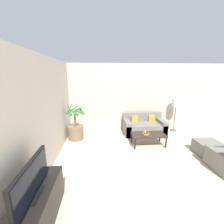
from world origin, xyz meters
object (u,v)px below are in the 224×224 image
object	(u,v)px
tv_console	(36,213)
sofa_loveseat	(144,127)
apple_red	(147,132)
apple_green	(145,133)
orange_fruit	(145,131)
television	(32,180)
ottoman	(207,148)
coffee_table	(148,135)
fruit_bowl	(146,134)
floor_lamp	(176,104)
potted_palm	(76,128)

from	to	relation	value
tv_console	sofa_loveseat	bearing A→B (deg)	53.63
apple_red	apple_green	size ratio (longest dim) A/B	1.08
tv_console	orange_fruit	bearing A→B (deg)	47.74
sofa_loveseat	apple_red	distance (m)	1.09
television	apple_red	xyz separation A→B (m)	(2.47, 2.57, -0.40)
apple_red	ottoman	xyz separation A→B (m)	(1.59, -0.67, -0.26)
coffee_table	fruit_bowl	distance (m)	0.12
fruit_bowl	tv_console	bearing A→B (deg)	-133.13
ottoman	sofa_loveseat	bearing A→B (deg)	129.00
orange_fruit	ottoman	distance (m)	1.84
ottoman	floor_lamp	bearing A→B (deg)	92.46
sofa_loveseat	ottoman	bearing A→B (deg)	-51.00
television	potted_palm	bearing A→B (deg)	88.81
tv_console	potted_palm	world-z (taller)	potted_palm
sofa_loveseat	fruit_bowl	size ratio (longest dim) A/B	6.70
apple_green	floor_lamp	bearing A→B (deg)	38.09
floor_lamp	orange_fruit	bearing A→B (deg)	-144.05
coffee_table	apple_red	bearing A→B (deg)	-143.58
potted_palm	coffee_table	world-z (taller)	potted_palm
orange_fruit	ottoman	bearing A→B (deg)	-24.04
floor_lamp	coffee_table	size ratio (longest dim) A/B	1.24
fruit_bowl	apple_green	xyz separation A→B (m)	(-0.03, -0.05, 0.06)
tv_console	orange_fruit	distance (m)	3.57
potted_palm	fruit_bowl	bearing A→B (deg)	-16.23
potted_palm	ottoman	bearing A→B (deg)	-19.02
tv_console	apple_green	distance (m)	3.50
apple_green	ottoman	size ratio (longest dim) A/B	0.11
orange_fruit	ottoman	world-z (taller)	orange_fruit
potted_palm	coffee_table	xyz separation A→B (m)	(2.45, -0.67, -0.08)
potted_palm	apple_green	distance (m)	2.43
television	ottoman	bearing A→B (deg)	25.07
potted_palm	floor_lamp	distance (m)	4.01
ottoman	coffee_table	bearing A→B (deg)	155.41
coffee_table	apple_green	world-z (taller)	apple_green
potted_palm	floor_lamp	xyz separation A→B (m)	(3.91, 0.51, 0.71)
television	floor_lamp	world-z (taller)	floor_lamp
fruit_bowl	ottoman	xyz separation A→B (m)	(1.64, -0.69, -0.20)
sofa_loveseat	orange_fruit	world-z (taller)	sofa_loveseat
orange_fruit	ottoman	xyz separation A→B (m)	(1.66, -0.74, -0.26)
ottoman	television	bearing A→B (deg)	-154.93
tv_console	floor_lamp	xyz separation A→B (m)	(3.98, 3.79, 0.83)
apple_green	orange_fruit	xyz separation A→B (m)	(0.01, 0.10, 0.01)
potted_palm	sofa_loveseat	xyz separation A→B (m)	(2.60, 0.35, -0.14)
apple_green	orange_fruit	distance (m)	0.10
floor_lamp	coffee_table	xyz separation A→B (m)	(-1.46, -1.19, -0.79)
television	potted_palm	world-z (taller)	potted_palm
television	coffee_table	size ratio (longest dim) A/B	0.95
tv_console	coffee_table	world-z (taller)	tv_console
television	floor_lamp	bearing A→B (deg)	43.60
potted_palm	fruit_bowl	xyz separation A→B (m)	(2.36, -0.69, -0.01)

